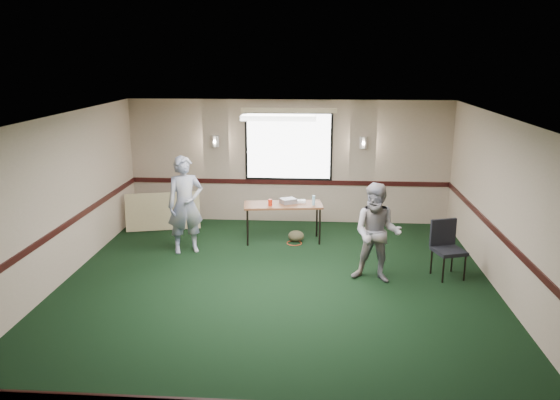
# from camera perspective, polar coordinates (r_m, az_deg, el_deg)

# --- Properties ---
(ground) EXTENTS (8.00, 8.00, 0.00)m
(ground) POSITION_cam_1_polar(r_m,az_deg,el_deg) (8.55, -0.62, -10.06)
(ground) COLOR black
(ground) RESTS_ON ground
(room_shell) EXTENTS (8.00, 8.02, 8.00)m
(room_shell) POSITION_cam_1_polar(r_m,az_deg,el_deg) (10.07, 0.33, 3.29)
(room_shell) COLOR tan
(room_shell) RESTS_ON ground
(folding_table) EXTENTS (1.60, 0.80, 0.77)m
(folding_table) POSITION_cam_1_polar(r_m,az_deg,el_deg) (10.77, 0.32, -0.71)
(folding_table) COLOR #5B321A
(folding_table) RESTS_ON ground
(projector) EXTENTS (0.37, 0.35, 0.10)m
(projector) POSITION_cam_1_polar(r_m,az_deg,el_deg) (10.80, 0.85, -0.09)
(projector) COLOR gray
(projector) RESTS_ON folding_table
(game_console) EXTENTS (0.20, 0.16, 0.05)m
(game_console) POSITION_cam_1_polar(r_m,az_deg,el_deg) (10.87, 2.17, -0.13)
(game_console) COLOR white
(game_console) RESTS_ON folding_table
(red_cup) EXTENTS (0.08, 0.08, 0.12)m
(red_cup) POSITION_cam_1_polar(r_m,az_deg,el_deg) (10.63, -1.03, -0.26)
(red_cup) COLOR red
(red_cup) RESTS_ON folding_table
(water_bottle) EXTENTS (0.06, 0.06, 0.19)m
(water_bottle) POSITION_cam_1_polar(r_m,az_deg,el_deg) (10.66, 3.54, -0.04)
(water_bottle) COLOR #90CFEC
(water_bottle) RESTS_ON folding_table
(duffel_bag) EXTENTS (0.35, 0.28, 0.23)m
(duffel_bag) POSITION_cam_1_polar(r_m,az_deg,el_deg) (10.92, 1.69, -3.78)
(duffel_bag) COLOR #444027
(duffel_bag) RESTS_ON ground
(cable_coil) EXTENTS (0.34, 0.34, 0.02)m
(cable_coil) POSITION_cam_1_polar(r_m,az_deg,el_deg) (10.83, 1.50, -4.53)
(cable_coil) COLOR red
(cable_coil) RESTS_ON ground
(folded_table) EXTENTS (1.56, 0.60, 0.79)m
(folded_table) POSITION_cam_1_polar(r_m,az_deg,el_deg) (11.85, -12.13, -1.17)
(folded_table) COLOR tan
(folded_table) RESTS_ON ground
(conference_chair) EXTENTS (0.59, 0.60, 0.95)m
(conference_chair) POSITION_cam_1_polar(r_m,az_deg,el_deg) (9.55, 16.99, -4.40)
(conference_chair) COLOR black
(conference_chair) RESTS_ON ground
(person_left) EXTENTS (0.79, 0.66, 1.83)m
(person_left) POSITION_cam_1_polar(r_m,az_deg,el_deg) (10.28, -9.86, -0.50)
(person_left) COLOR #425093
(person_left) RESTS_ON ground
(person_right) EXTENTS (0.93, 0.80, 1.64)m
(person_right) POSITION_cam_1_polar(r_m,az_deg,el_deg) (8.97, 10.10, -3.43)
(person_right) COLOR #7181B0
(person_right) RESTS_ON ground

